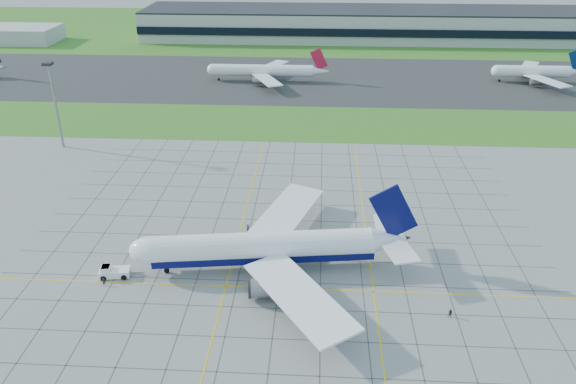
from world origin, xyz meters
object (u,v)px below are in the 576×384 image
crew_near (104,282)px  distant_jet_2 (534,71)px  distant_jet_1 (264,70)px  airliner (266,248)px  pushback_tug (113,272)px  crew_far (450,314)px  light_mast (54,95)px

crew_near → distant_jet_2: 196.03m
distant_jet_1 → distant_jet_2: bearing=2.5°
airliner → distant_jet_2: airliner is taller
distant_jet_1 → pushback_tug: bearing=-96.6°
crew_far → pushback_tug: bearing=-152.4°
crew_near → distant_jet_1: size_ratio=0.03×
pushback_tug → distant_jet_1: size_ratio=0.18×
airliner → distant_jet_1: (-13.39, 135.97, -0.38)m
pushback_tug → distant_jet_1: 141.35m
light_mast → pushback_tug: 76.52m
light_mast → pushback_tug: light_mast is taller
crew_near → airliner: bearing=-22.5°
crew_near → crew_far: 64.32m
crew_far → light_mast: bearing=179.3°
light_mast → airliner: light_mast is taller
light_mast → distant_jet_2: (165.02, 80.33, -11.70)m
crew_near → distant_jet_2: size_ratio=0.04×
light_mast → crew_near: light_mast is taller
airliner → pushback_tug: (-29.53, -4.42, -3.80)m
pushback_tug → distant_jet_1: distant_jet_1 is taller
crew_far → crew_near: bearing=-149.8°
light_mast → pushback_tug: bearing=-60.0°
airliner → pushback_tug: airliner is taller
distant_jet_2 → light_mast: bearing=-154.0°
light_mast → distant_jet_1: bearing=54.6°
crew_near → crew_far: (64.05, -5.83, 0.06)m
airliner → crew_near: (-30.33, -7.34, -4.09)m
light_mast → distant_jet_1: 93.34m
pushback_tug → distant_jet_2: bearing=41.1°
airliner → distant_jet_2: 171.56m
light_mast → distant_jet_1: (53.69, 75.44, -11.69)m
distant_jet_2 → pushback_tug: bearing=-131.3°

